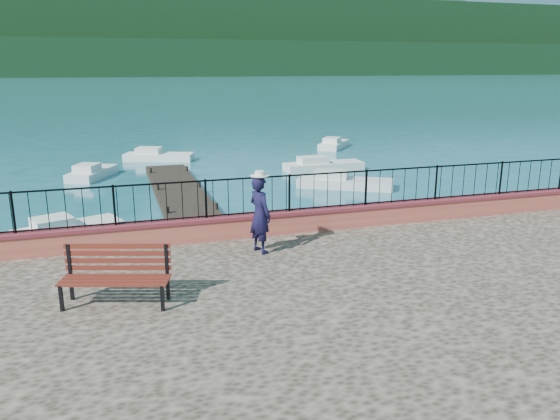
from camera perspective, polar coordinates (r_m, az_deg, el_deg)
ground at (r=11.92m, az=8.06°, el=-12.75°), size 2000.00×2000.00×0.00m
parapet at (r=14.55m, az=2.10°, el=-1.12°), size 28.00×0.46×0.58m
railing at (r=14.36m, az=2.13°, el=1.82°), size 27.00×0.05×0.95m
dock at (r=22.31m, az=-9.91°, el=0.78°), size 2.00×16.00×0.30m
far_forest at (r=309.55m, az=-16.98°, el=14.90°), size 900.00×60.00×18.00m
foothills at (r=369.89m, az=-17.27°, el=16.80°), size 900.00×120.00×44.00m
companion_hill at (r=612.23m, az=4.41°, el=14.32°), size 448.00×384.00×180.00m
park_bench at (r=10.60m, az=-16.74°, el=-7.80°), size 2.08×1.20×1.10m
person at (r=12.76m, az=-2.11°, el=-0.48°), size 0.66×0.79×1.84m
hat at (r=12.54m, az=-2.15°, el=3.83°), size 0.44×0.44×0.12m
boat_0 at (r=19.18m, az=-21.23°, el=-1.57°), size 3.58×2.46×0.80m
boat_1 at (r=25.45m, az=6.82°, el=3.22°), size 4.44×3.30×0.80m
boat_2 at (r=29.65m, az=4.59°, el=4.93°), size 4.33×1.38×0.80m
boat_3 at (r=29.15m, az=-19.05°, el=3.99°), size 2.58×3.51×0.80m
boat_4 at (r=33.46m, az=-12.55°, el=5.76°), size 4.22×2.61×0.80m
boat_5 at (r=37.89m, az=5.65°, el=7.07°), size 3.13×3.47×0.80m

